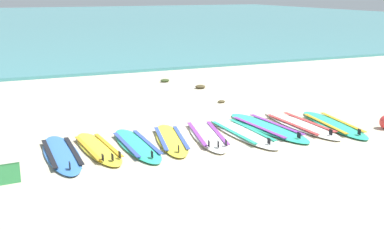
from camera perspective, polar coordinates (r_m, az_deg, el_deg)
name	(u,v)px	position (r m, az deg, el deg)	size (l,w,h in m)	color
ground_plane	(211,131)	(9.76, 2.18, -1.84)	(80.00, 80.00, 0.00)	#C1B599
sea	(30,20)	(45.98, -18.36, 10.45)	(80.00, 60.00, 0.10)	teal
surfboard_0	(62,154)	(8.59, -14.97, -4.39)	(0.57, 2.23, 0.18)	#3875CC
surfboard_1	(98,148)	(8.73, -10.91, -3.83)	(0.67, 2.11, 0.18)	yellow
surfboard_2	(137,145)	(8.82, -6.47, -3.47)	(0.56, 2.17, 0.18)	#2DB793
surfboard_3	(171,140)	(9.07, -2.46, -2.88)	(0.93, 2.14, 0.18)	yellow
surfboard_4	(207,135)	(9.36, 1.77, -2.32)	(1.02, 2.31, 0.18)	silver
surfboard_5	(242,133)	(9.55, 5.89, -2.04)	(0.67, 2.37, 0.18)	silver
surfboard_6	(267,127)	(9.98, 8.75, -1.42)	(0.84, 2.52, 0.18)	#2DB793
surfboard_7	(300,125)	(10.29, 12.50, -1.10)	(0.67, 2.41, 0.18)	silver
surfboard_8	(333,124)	(10.48, 16.16, -1.06)	(0.83, 2.30, 0.18)	#2DB793
cooler_box	(7,167)	(7.76, -20.74, -5.68)	(0.34, 0.48, 0.38)	#338C4C
seaweed_clump_near_shoreline	(165,80)	(14.86, -3.18, 4.04)	(0.27, 0.22, 0.10)	#384723
seaweed_clump_mid_sand	(221,101)	(12.14, 3.45, 1.59)	(0.19, 0.15, 0.07)	#4C4228
seaweed_clump_by_the_boards	(200,87)	(13.87, 0.98, 3.32)	(0.30, 0.24, 0.10)	#4C4228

